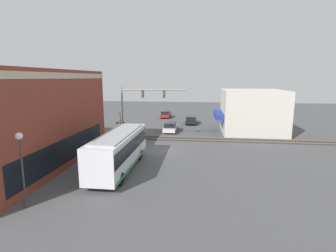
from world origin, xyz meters
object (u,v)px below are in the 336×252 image
city_bus (119,149)px  parked_car_white (171,127)px  parked_car_red (166,114)px  parked_car_black (191,120)px  pedestrian_at_crossing (135,132)px  streetlamp (22,163)px  crossing_signal (120,123)px

city_bus → parked_car_white: 17.32m
city_bus → parked_car_red: 31.00m
parked_car_black → city_bus: bearing=167.5°
parked_car_black → pedestrian_at_crossing: 14.41m
city_bus → streetlamp: 8.39m
city_bus → streetlamp: (-7.43, 3.75, 1.03)m
crossing_signal → parked_car_white: bearing=-42.4°
crossing_signal → parked_car_black: bearing=-32.3°
parked_car_white → parked_car_black: parked_car_white is taller
parked_car_white → parked_car_black: bearing=-21.1°
parked_car_red → parked_car_black: bearing=-140.8°
crossing_signal → parked_car_black: crossing_signal is taller
pedestrian_at_crossing → parked_car_black: bearing=-28.8°
crossing_signal → streetlamp: streetlamp is taller
streetlamp → parked_car_white: (24.51, -6.35, -2.20)m
city_bus → crossing_signal: (10.73, 3.21, 0.46)m
crossing_signal → parked_car_white: (6.35, -5.81, -1.63)m
streetlamp → city_bus: bearing=-26.8°
crossing_signal → streetlamp: bearing=178.3°
city_bus → pedestrian_at_crossing: bearing=7.5°
parked_car_black → parked_car_red: bearing=39.2°
parked_car_white → parked_car_red: (13.90, 2.60, -0.02)m
city_bus → streetlamp: streetlamp is taller
streetlamp → parked_car_white: bearing=-14.5°
city_bus → parked_car_red: size_ratio=2.45×
pedestrian_at_crossing → parked_car_red: bearing=-4.6°
parked_car_black → parked_car_red: parked_car_red is taller
city_bus → parked_car_white: bearing=-8.7°
streetlamp → parked_car_white: size_ratio=0.99×
city_bus → parked_car_black: city_bus is taller
city_bus → pedestrian_at_crossing: (11.72, 1.54, -0.98)m
parked_car_black → streetlamp: bearing=163.9°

